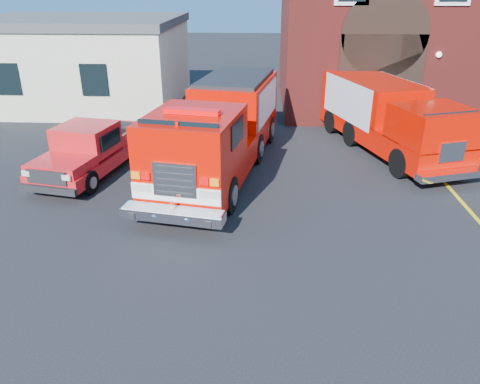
{
  "coord_description": "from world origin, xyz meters",
  "views": [
    {
      "loc": [
        0.53,
        -11.61,
        6.03
      ],
      "look_at": [
        0.0,
        -1.2,
        1.3
      ],
      "focal_mm": 35.0,
      "sensor_mm": 36.0,
      "label": 1
    }
  ],
  "objects_px": {
    "side_building": "(82,61)",
    "secondary_truck": "(389,116)",
    "fire_station": "(433,19)",
    "fire_engine": "(220,129)",
    "pickup_truck": "(92,149)"
  },
  "relations": [
    {
      "from": "pickup_truck",
      "to": "side_building",
      "type": "bearing_deg",
      "value": 110.88
    },
    {
      "from": "fire_station",
      "to": "secondary_truck",
      "type": "xyz_separation_m",
      "value": [
        -3.73,
        -8.06,
        -2.9
      ]
    },
    {
      "from": "fire_station",
      "to": "pickup_truck",
      "type": "height_order",
      "value": "fire_station"
    },
    {
      "from": "side_building",
      "to": "pickup_truck",
      "type": "bearing_deg",
      "value": -69.12
    },
    {
      "from": "side_building",
      "to": "fire_station",
      "type": "bearing_deg",
      "value": 3.14
    },
    {
      "from": "side_building",
      "to": "secondary_truck",
      "type": "relative_size",
      "value": 1.27
    },
    {
      "from": "fire_engine",
      "to": "pickup_truck",
      "type": "bearing_deg",
      "value": -175.17
    },
    {
      "from": "fire_station",
      "to": "side_building",
      "type": "height_order",
      "value": "fire_station"
    },
    {
      "from": "fire_station",
      "to": "fire_engine",
      "type": "relative_size",
      "value": 1.59
    },
    {
      "from": "fire_engine",
      "to": "secondary_truck",
      "type": "height_order",
      "value": "fire_engine"
    },
    {
      "from": "fire_station",
      "to": "fire_engine",
      "type": "bearing_deg",
      "value": -133.4
    },
    {
      "from": "fire_engine",
      "to": "pickup_truck",
      "type": "relative_size",
      "value": 1.74
    },
    {
      "from": "pickup_truck",
      "to": "secondary_truck",
      "type": "height_order",
      "value": "secondary_truck"
    },
    {
      "from": "fire_station",
      "to": "side_building",
      "type": "distance_m",
      "value": 18.13
    },
    {
      "from": "pickup_truck",
      "to": "secondary_truck",
      "type": "xyz_separation_m",
      "value": [
        10.51,
        2.78,
        0.54
      ]
    }
  ]
}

